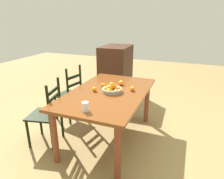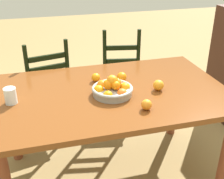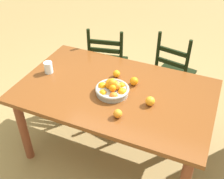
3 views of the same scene
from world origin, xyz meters
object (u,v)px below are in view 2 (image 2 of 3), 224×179
object	(u,v)px
chair_near_window	(47,90)
drinking_glass	(10,96)
orange_loose_3	(96,77)
orange_loose_2	(122,77)
dining_table	(110,103)
fruit_bowl	(112,89)
orange_loose_1	(147,105)
orange_loose_0	(158,85)
chair_by_cabinet	(120,77)

from	to	relation	value
chair_near_window	drinking_glass	distance (m)	0.88
orange_loose_3	chair_near_window	bearing A→B (deg)	121.19
chair_near_window	orange_loose_2	distance (m)	0.91
dining_table	fruit_bowl	bearing A→B (deg)	-90.77
orange_loose_1	orange_loose_2	xyz separation A→B (m)	(-0.03, 0.44, 0.00)
dining_table	orange_loose_0	size ratio (longest dim) A/B	21.93
orange_loose_1	orange_loose_3	bearing A→B (deg)	113.71
drinking_glass	chair_near_window	bearing A→B (deg)	71.93
orange_loose_1	drinking_glass	xyz separation A→B (m)	(-0.82, 0.31, 0.02)
orange_loose_3	fruit_bowl	bearing A→B (deg)	-75.52
chair_by_cabinet	orange_loose_1	size ratio (longest dim) A/B	14.57
dining_table	orange_loose_1	xyz separation A→B (m)	(0.15, -0.31, 0.13)
orange_loose_2	orange_loose_3	bearing A→B (deg)	163.98
orange_loose_0	chair_by_cabinet	bearing A→B (deg)	89.75
chair_by_cabinet	drinking_glass	distance (m)	1.38
orange_loose_0	orange_loose_2	world-z (taller)	orange_loose_0
chair_by_cabinet	orange_loose_1	world-z (taller)	chair_by_cabinet
dining_table	chair_near_window	bearing A→B (deg)	118.49
chair_by_cabinet	drinking_glass	bearing A→B (deg)	51.63
chair_by_cabinet	orange_loose_0	world-z (taller)	chair_by_cabinet
orange_loose_0	orange_loose_3	bearing A→B (deg)	146.81
fruit_bowl	drinking_glass	xyz separation A→B (m)	(-0.67, 0.06, 0.01)
orange_loose_2	orange_loose_3	world-z (taller)	orange_loose_2
orange_loose_3	orange_loose_1	bearing A→B (deg)	-66.29
chair_near_window	orange_loose_1	size ratio (longest dim) A/B	14.17
drinking_glass	orange_loose_3	bearing A→B (deg)	16.62
orange_loose_1	orange_loose_2	world-z (taller)	orange_loose_2
orange_loose_2	drinking_glass	world-z (taller)	drinking_glass
orange_loose_2	drinking_glass	bearing A→B (deg)	-170.91
orange_loose_1	orange_loose_2	distance (m)	0.44
dining_table	chair_near_window	xyz separation A→B (m)	(-0.42, 0.77, -0.21)
chair_by_cabinet	orange_loose_2	xyz separation A→B (m)	(-0.21, -0.75, 0.35)
drinking_glass	chair_by_cabinet	bearing A→B (deg)	40.98
dining_table	orange_loose_1	world-z (taller)	orange_loose_1
chair_near_window	fruit_bowl	world-z (taller)	chair_near_window
fruit_bowl	orange_loose_3	distance (m)	0.25
chair_near_window	fruit_bowl	bearing A→B (deg)	104.40
dining_table	fruit_bowl	world-z (taller)	fruit_bowl
dining_table	orange_loose_3	distance (m)	0.24
dining_table	chair_by_cabinet	distance (m)	0.96
orange_loose_2	chair_by_cabinet	bearing A→B (deg)	74.04
fruit_bowl	orange_loose_1	distance (m)	0.30
orange_loose_1	drinking_glass	size ratio (longest dim) A/B	0.63
dining_table	orange_loose_1	bearing A→B (deg)	-63.59
orange_loose_0	orange_loose_1	distance (m)	0.29
chair_near_window	orange_loose_3	bearing A→B (deg)	108.83
orange_loose_1	chair_by_cabinet	bearing A→B (deg)	81.15
chair_by_cabinet	drinking_glass	xyz separation A→B (m)	(-1.01, -0.87, 0.36)
chair_by_cabinet	dining_table	bearing A→B (deg)	79.58
chair_near_window	orange_loose_0	world-z (taller)	chair_near_window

